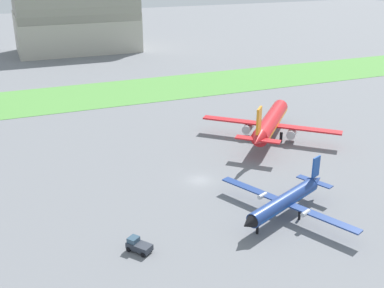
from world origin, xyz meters
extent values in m
plane|color=slate|center=(0.00, 0.00, 0.00)|extent=(600.00, 600.00, 0.00)
cube|color=#549342|center=(0.00, 64.80, 0.04)|extent=(360.00, 28.00, 0.08)
cylinder|color=navy|center=(7.23, -17.27, 2.76)|extent=(16.07, 8.77, 2.30)
cone|color=black|center=(-1.19, -20.98, 2.76)|extent=(3.01, 2.99, 2.25)
cone|color=navy|center=(16.06, -13.38, 3.05)|extent=(3.78, 3.19, 2.07)
cube|color=#19479E|center=(7.23, -17.27, 2.59)|extent=(15.25, 8.44, 0.32)
cube|color=navy|center=(10.19, -22.87, 2.36)|extent=(6.56, 12.22, 0.23)
cube|color=navy|center=(5.10, -11.30, 2.36)|extent=(6.56, 12.22, 0.23)
cylinder|color=#B7BABF|center=(8.69, -21.05, 2.36)|extent=(1.98, 1.41, 0.74)
cylinder|color=#B7BABF|center=(5.43, -13.65, 2.36)|extent=(1.98, 1.41, 0.74)
cube|color=#19479E|center=(15.64, -13.57, 5.75)|extent=(2.00, 1.09, 3.68)
cube|color=navy|center=(16.29, -15.04, 2.99)|extent=(2.56, 3.50, 0.18)
cube|color=navy|center=(14.99, -12.10, 2.99)|extent=(2.56, 3.50, 0.18)
cylinder|color=black|center=(0.92, -20.05, 0.80)|extent=(0.41, 0.41, 1.61)
cylinder|color=black|center=(9.20, -18.89, 0.80)|extent=(0.41, 0.41, 1.61)
cylinder|color=black|center=(7.36, -14.73, 0.80)|extent=(0.41, 0.41, 1.61)
cylinder|color=red|center=(23.52, 13.92, 4.09)|extent=(18.56, 19.77, 3.60)
cone|color=black|center=(32.36, 23.56, 4.09)|extent=(4.81, 4.79, 3.52)
cone|color=red|center=(14.24, 3.81, 4.54)|extent=(5.48, 5.56, 3.24)
cube|color=orange|center=(23.52, 13.92, 3.82)|extent=(17.73, 18.85, 0.50)
cube|color=red|center=(17.30, 18.75, 3.46)|extent=(13.11, 12.29, 0.36)
cube|color=red|center=(28.86, 8.14, 3.46)|extent=(13.11, 12.29, 0.36)
cylinder|color=#B7BABF|center=(19.38, 16.84, 2.17)|extent=(4.11, 4.23, 1.98)
cylinder|color=#B7BABF|center=(26.78, 10.05, 2.17)|extent=(4.11, 4.23, 1.98)
cube|color=orange|center=(14.68, 4.29, 8.50)|extent=(2.31, 2.46, 5.23)
cube|color=red|center=(12.99, 5.84, 4.45)|extent=(4.70, 4.54, 0.29)
cube|color=red|center=(16.37, 2.74, 4.45)|extent=(4.70, 4.54, 0.29)
cylinder|color=black|center=(30.15, 21.15, 1.14)|extent=(0.65, 0.65, 2.29)
cylinder|color=black|center=(20.34, 14.63, 1.14)|extent=(0.65, 0.65, 2.29)
cylinder|color=black|center=(24.50, 10.81, 1.14)|extent=(0.65, 0.65, 2.29)
cube|color=#2D333D|center=(-16.77, -17.71, 0.80)|extent=(3.60, 3.96, 0.90)
cube|color=#334C60|center=(-17.38, -16.91, 1.60)|extent=(1.99, 1.94, 0.70)
cylinder|color=black|center=(-18.25, -17.25, 0.35)|extent=(0.62, 0.71, 0.70)
cylinder|color=black|center=(-16.81, -16.17, 0.35)|extent=(0.62, 0.71, 0.70)
cylinder|color=black|center=(-16.74, -19.26, 0.35)|extent=(0.62, 0.71, 0.70)
cylinder|color=black|center=(-15.30, -18.18, 0.35)|extent=(0.62, 0.71, 0.70)
cube|color=#B2AD9E|center=(1.59, 137.29, 8.42)|extent=(50.15, 27.72, 16.84)
cylinder|color=gray|center=(1.59, 137.29, 19.62)|extent=(49.14, 30.49, 30.49)
camera|label=1|loc=(-31.41, -72.95, 39.06)|focal=44.33mm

